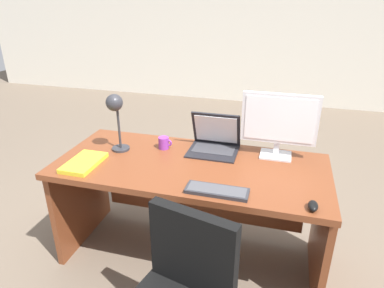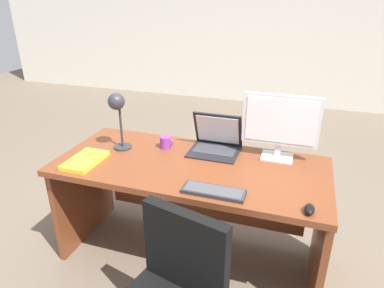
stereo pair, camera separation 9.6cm
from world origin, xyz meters
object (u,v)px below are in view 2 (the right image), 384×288
Objects in this scene: mouse at (309,209)px; coffee_mug at (165,142)px; laptop at (216,139)px; desk_lamp at (117,109)px; monitor at (281,123)px; desk at (192,188)px; keyboard at (214,191)px; book at (85,160)px.

coffee_mug reaches higher than mouse.
mouse is (0.62, -0.57, -0.06)m from laptop.
desk_lamp reaches higher than laptop.
monitor is 1.05m from desk_lamp.
desk is at bearing -114.89° from laptop.
monitor is 0.44m from laptop.
keyboard is 1.14× the size of book.
keyboard is at bearing 177.08° from mouse.
desk_lamp is (-1.24, 0.36, 0.27)m from mouse.
coffee_mug is at bearing -165.89° from laptop.
keyboard is 0.87m from desk_lamp.
laptop is 0.56m from keyboard.
book is (-0.74, -0.45, -0.06)m from laptop.
monitor is at bearing 11.25° from desk_lamp.
mouse reaches higher than desk.
laptop is 0.87m from book.
desk_lamp is 1.33× the size of book.
keyboard is (0.23, -0.33, 0.21)m from desk.
book is (-1.36, 0.12, -0.01)m from mouse.
desk is 0.71m from book.
desk_lamp is 4.16× the size of coffee_mug.
mouse is at bearing -2.92° from keyboard.
desk_lamp reaches higher than coffee_mug.
monitor is at bearing 62.77° from keyboard.
laptop is 0.96× the size of keyboard.
monitor reaches higher than laptop.
desk is 0.46m from keyboard.
desk_lamp reaches higher than book.
desk is at bearing 153.61° from mouse.
desk is at bearing -28.30° from coffee_mug.
monitor reaches higher than book.
coffee_mug is at bearing 153.13° from mouse.
mouse is at bearing -26.87° from coffee_mug.
monitor is at bearing 6.31° from coffee_mug.
keyboard is at bearing -76.49° from laptop.
keyboard is 0.66m from coffee_mug.
book is at bearing 174.95° from mouse.
laptop is 0.82× the size of desk_lamp.
laptop is 0.68m from desk_lamp.
desk is 0.72m from desk_lamp.
desk_lamp is (-0.52, 0.01, 0.49)m from desk.
laptop is at bearing 14.11° from coffee_mug.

